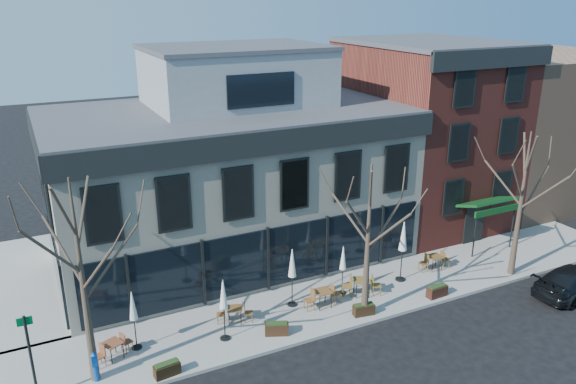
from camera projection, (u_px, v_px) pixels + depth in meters
name	position (u px, v px, depth m)	size (l,w,h in m)	color
ground	(268.00, 293.00, 27.29)	(120.00, 120.00, 0.00)	black
sidewalk_front	(348.00, 297.00, 26.80)	(33.50, 4.70, 0.15)	gray
sidewalk_side	(10.00, 288.00, 27.66)	(4.50, 12.00, 0.15)	gray
corner_building	(229.00, 172.00, 30.04)	(18.39, 10.39, 11.10)	silver
red_brick_building	(423.00, 132.00, 35.05)	(8.20, 11.78, 11.18)	maroon
bg_building	(524.00, 123.00, 40.28)	(12.00, 12.00, 10.00)	#8C664C
tree_corner	(83.00, 281.00, 19.64)	(3.93, 3.98, 7.92)	#382B21
tree_mid	(368.00, 240.00, 23.98)	(3.50, 3.55, 7.04)	#382B21
tree_right	(521.00, 203.00, 27.65)	(3.72, 3.77, 7.48)	#382B21
sign_pole	(30.00, 353.00, 19.27)	(0.50, 0.10, 3.40)	black
parked_sedan	(575.00, 281.00, 27.01)	(1.98, 4.86, 1.41)	black
call_box	(95.00, 366.00, 20.66)	(0.24, 0.24, 1.23)	#0D45A9
cafe_set_0	(113.00, 348.00, 22.00)	(1.71, 1.08, 0.89)	brown
cafe_set_1	(235.00, 313.00, 24.48)	(1.65, 0.94, 0.85)	brown
cafe_set_3	(323.00, 297.00, 25.70)	(1.86, 0.76, 0.98)	brown
cafe_set_4	(362.00, 285.00, 26.67)	(1.93, 1.16, 1.00)	brown
cafe_set_5	(434.00, 261.00, 29.19)	(1.80, 0.79, 0.93)	brown
umbrella_0	(133.00, 309.00, 22.20)	(0.41, 0.41, 2.58)	black
umbrella_1	(223.00, 298.00, 22.77)	(0.44, 0.44, 2.76)	black
umbrella_2	(292.00, 266.00, 25.30)	(0.45, 0.45, 2.84)	black
umbrella_3	(343.00, 261.00, 26.43)	(0.39, 0.39, 2.46)	black
umbrella_4	(403.00, 239.00, 27.52)	(0.51, 0.51, 3.16)	black
planter_0	(167.00, 369.00, 21.09)	(1.02, 0.50, 0.55)	black
planter_1	(277.00, 328.00, 23.64)	(1.08, 0.76, 0.56)	black
planter_2	(364.00, 309.00, 25.10)	(1.01, 0.53, 0.54)	black
planter_3	(437.00, 291.00, 26.62)	(1.05, 0.47, 0.58)	#321910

